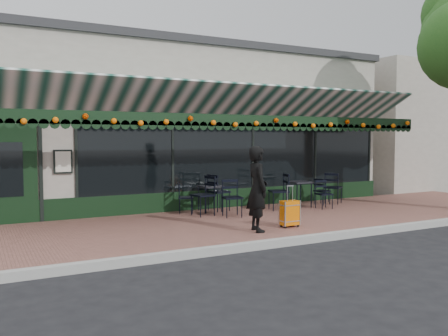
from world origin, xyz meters
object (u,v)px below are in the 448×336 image
suitcase (290,213)px  chair_b_front (232,198)px  chair_a_right (322,191)px  chair_a_front (324,194)px  cafe_table_a (299,184)px  chair_a_left (279,192)px  woman (257,189)px  chair_b_right (219,192)px  chair_solo (186,198)px  cafe_table_b (210,188)px  chair_b_left (203,196)px  chair_a_extra (333,188)px

suitcase → chair_b_front: chair_b_front is taller
chair_a_right → chair_a_front: chair_a_front is taller
cafe_table_a → chair_a_left: 0.81m
woman → chair_b_front: woman is taller
cafe_table_a → chair_a_left: chair_a_left is taller
chair_a_front → chair_b_front: 2.80m
chair_a_front → chair_b_right: (-2.64, 1.03, 0.10)m
chair_a_left → suitcase: bearing=-12.0°
suitcase → chair_a_right: 3.71m
chair_b_front → woman: bearing=-90.1°
woman → chair_a_right: bearing=-45.6°
chair_b_front → chair_solo: size_ratio=1.17×
chair_a_left → chair_b_right: (-1.43, 0.65, -0.00)m
chair_a_left → chair_b_front: (-1.59, -0.37, -0.03)m
chair_a_left → chair_a_right: (1.69, 0.28, -0.11)m
cafe_table_b → chair_b_left: size_ratio=0.68×
cafe_table_a → chair_a_extra: bearing=6.5°
chair_a_extra → chair_a_left: bearing=65.0°
chair_a_left → chair_a_right: bearing=116.2°
cafe_table_a → chair_solo: size_ratio=0.92×
cafe_table_b → chair_a_front: size_ratio=0.86×
chair_a_right → chair_b_right: 3.14m
woman → chair_a_left: bearing=-31.9°
suitcase → chair_a_left: size_ratio=0.91×
cafe_table_b → chair_a_extra: bearing=-5.2°
chair_a_right → chair_a_front: size_ratio=0.98×
cafe_table_a → chair_b_front: size_ratio=0.78×
suitcase → cafe_table_a: bearing=49.4°
chair_a_left → chair_a_extra: size_ratio=1.07×
woman → chair_b_right: (0.56, 2.81, -0.38)m
cafe_table_a → chair_solo: 3.18m
suitcase → chair_b_right: size_ratio=0.91×
woman → suitcase: bearing=-75.5°
chair_a_left → chair_a_extra: bearing=115.2°
chair_a_left → chair_b_left: 2.14m
chair_b_left → cafe_table_a: bearing=82.7°
chair_a_left → chair_a_right: 1.72m
cafe_table_b → chair_b_left: chair_b_left is taller
cafe_table_b → chair_a_extra: size_ratio=0.73×
chair_b_right → chair_b_front: chair_b_right is taller
woman → cafe_table_b: (0.32, 2.82, -0.27)m
chair_a_front → cafe_table_a: bearing=134.6°
cafe_table_b → woman: bearing=-96.4°
cafe_table_a → chair_a_extra: (1.35, 0.15, -0.18)m
woman → chair_a_left: size_ratio=1.78×
chair_b_right → chair_a_extra: bearing=-106.4°
chair_b_right → chair_b_left: bearing=115.9°
chair_a_front → chair_b_right: chair_b_right is taller
chair_b_left → chair_b_right: size_ratio=1.02×
suitcase → chair_a_front: 2.93m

